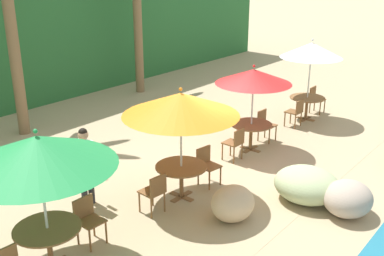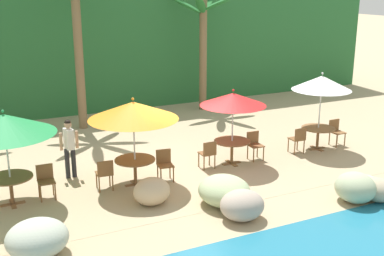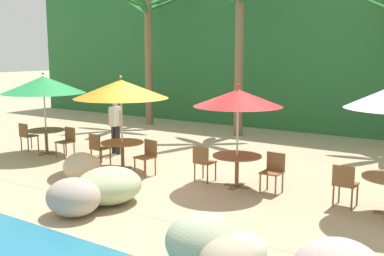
{
  "view_description": "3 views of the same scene",
  "coord_description": "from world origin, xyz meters",
  "views": [
    {
      "loc": [
        -8.08,
        -6.02,
        4.82
      ],
      "look_at": [
        -0.04,
        0.48,
        1.05
      ],
      "focal_mm": 43.3,
      "sensor_mm": 36.0,
      "label": 1
    },
    {
      "loc": [
        -5.47,
        -12.3,
        5.33
      ],
      "look_at": [
        0.8,
        0.57,
        1.13
      ],
      "focal_mm": 46.55,
      "sensor_mm": 36.0,
      "label": 2
    },
    {
      "loc": [
        6.56,
        -8.86,
        2.99
      ],
      "look_at": [
        0.37,
        0.43,
        1.16
      ],
      "focal_mm": 42.69,
      "sensor_mm": 36.0,
      "label": 3
    }
  ],
  "objects": [
    {
      "name": "ground_plane",
      "position": [
        0.0,
        0.0,
        0.0
      ],
      "size": [
        120.0,
        120.0,
        0.0
      ],
      "primitive_type": "plane",
      "color": "tan"
    },
    {
      "name": "terrace_deck",
      "position": [
        0.0,
        0.0,
        0.0
      ],
      "size": [
        18.0,
        5.2,
        0.01
      ],
      "color": "tan",
      "rests_on": "ground"
    },
    {
      "name": "foliage_backdrop",
      "position": [
        0.0,
        9.0,
        3.0
      ],
      "size": [
        28.0,
        2.4,
        6.0
      ],
      "color": "#286633",
      "rests_on": "ground"
    },
    {
      "name": "rock_seawall",
      "position": [
        -0.93,
        -3.0,
        0.37
      ],
      "size": [
        17.48,
        3.32,
        0.95
      ],
      "color": "tan",
      "rests_on": "ground"
    },
    {
      "name": "umbrella_green",
      "position": [
        -4.51,
        -0.12,
        2.08
      ],
      "size": [
        2.43,
        2.43,
        2.44
      ],
      "color": "silver",
      "rests_on": "ground"
    },
    {
      "name": "dining_table_green",
      "position": [
        -4.51,
        -0.12,
        0.61
      ],
      "size": [
        1.1,
        1.1,
        0.74
      ],
      "color": "brown",
      "rests_on": "ground"
    },
    {
      "name": "chair_green_seaward",
      "position": [
        -3.66,
        -0.06,
        0.51
      ],
      "size": [
        0.43,
        0.44,
        0.87
      ],
      "color": "brown",
      "rests_on": "ground"
    },
    {
      "name": "umbrella_orange",
      "position": [
        -1.33,
        -0.27,
        2.1
      ],
      "size": [
        2.4,
        2.4,
        2.45
      ],
      "color": "silver",
      "rests_on": "ground"
    },
    {
      "name": "dining_table_orange",
      "position": [
        -1.33,
        -0.27,
        0.61
      ],
      "size": [
        1.1,
        1.1,
        0.74
      ],
      "color": "brown",
      "rests_on": "ground"
    },
    {
      "name": "chair_orange_seaward",
      "position": [
        -0.47,
        -0.3,
        0.51
      ],
      "size": [
        0.47,
        0.48,
        0.87
      ],
      "color": "brown",
      "rests_on": "ground"
    },
    {
      "name": "chair_orange_inland",
      "position": [
        -2.18,
        -0.3,
        0.51
      ],
      "size": [
        0.45,
        0.46,
        0.87
      ],
      "color": "brown",
      "rests_on": "ground"
    },
    {
      "name": "umbrella_red",
      "position": [
        1.87,
        0.0,
        2.02
      ],
      "size": [
        1.97,
        1.97,
        2.33
      ],
      "color": "silver",
      "rests_on": "ground"
    },
    {
      "name": "dining_table_red",
      "position": [
        1.87,
        0.0,
        0.61
      ],
      "size": [
        1.1,
        1.1,
        0.74
      ],
      "color": "brown",
      "rests_on": "ground"
    },
    {
      "name": "chair_red_seaward",
      "position": [
        2.72,
        0.08,
        0.51
      ],
      "size": [
        0.43,
        0.43,
        0.87
      ],
      "color": "brown",
      "rests_on": "ground"
    },
    {
      "name": "chair_red_inland",
      "position": [
        1.01,
        -0.08,
        0.51
      ],
      "size": [
        0.43,
        0.43,
        0.87
      ],
      "color": "brown",
      "rests_on": "ground"
    },
    {
      "name": "umbrella_white",
      "position": [
        5.13,
        -0.03,
        2.23
      ],
      "size": [
        1.9,
        1.9,
        2.58
      ],
      "color": "silver",
      "rests_on": "ground"
    },
    {
      "name": "dining_table_white",
      "position": [
        5.13,
        -0.03,
        0.61
      ],
      "size": [
        1.1,
        1.1,
        0.74
      ],
      "color": "brown",
      "rests_on": "ground"
    },
    {
      "name": "chair_white_seaward",
      "position": [
        5.98,
        0.07,
        0.51
      ],
      "size": [
        0.42,
        0.43,
        0.87
      ],
      "color": "brown",
      "rests_on": "ground"
    },
    {
      "name": "chair_white_inland",
      "position": [
        4.28,
        -0.1,
        0.51
      ],
      "size": [
        0.43,
        0.44,
        0.87
      ],
      "color": "brown",
      "rests_on": "ground"
    },
    {
      "name": "palm_tree_second",
      "position": [
        -1.23,
        5.87,
        3.96
      ],
      "size": [
        3.44,
        3.59,
        5.67
      ],
      "color": "brown",
      "rests_on": "ground"
    },
    {
      "name": "palm_tree_third",
      "position": [
        4.18,
        6.48,
        3.32
      ],
      "size": [
        3.19,
        2.93,
        4.84
      ],
      "color": "brown",
      "rests_on": "ground"
    },
    {
      "name": "waiter_in_white",
      "position": [
        -2.79,
        1.04,
        0.99
      ],
      "size": [
        0.52,
        0.37,
        1.7
      ],
      "color": "#232328",
      "rests_on": "ground"
    }
  ]
}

